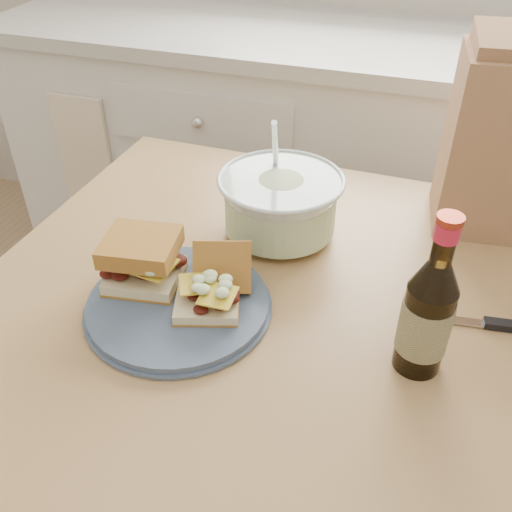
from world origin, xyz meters
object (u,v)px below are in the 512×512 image
(dining_table, at_px, (256,337))
(coleslaw_bowl, at_px, (280,207))
(plate, at_px, (178,305))
(beer_bottle, at_px, (427,315))

(dining_table, relative_size, coleslaw_bowl, 4.07)
(plate, xyz_separation_m, coleslaw_bowl, (0.09, 0.26, 0.05))
(dining_table, xyz_separation_m, beer_bottle, (0.27, -0.09, 0.21))
(plate, height_order, beer_bottle, beer_bottle)
(plate, xyz_separation_m, beer_bottle, (0.38, 0.00, 0.09))
(dining_table, distance_m, coleslaw_bowl, 0.25)
(dining_table, height_order, beer_bottle, beer_bottle)
(plate, relative_size, beer_bottle, 1.15)
(beer_bottle, bearing_deg, dining_table, 164.18)
(coleslaw_bowl, bearing_deg, beer_bottle, -42.15)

